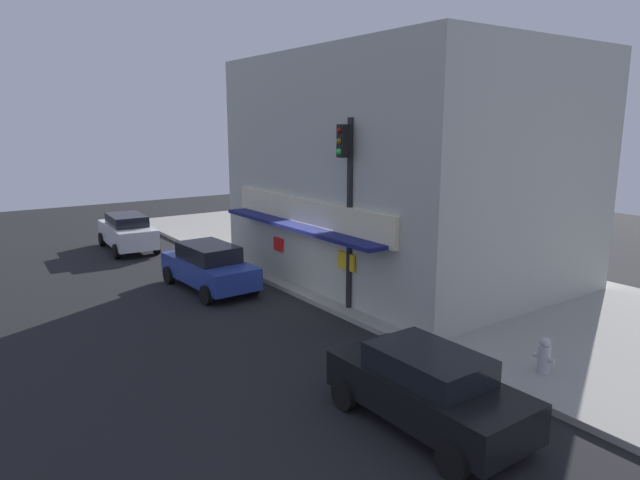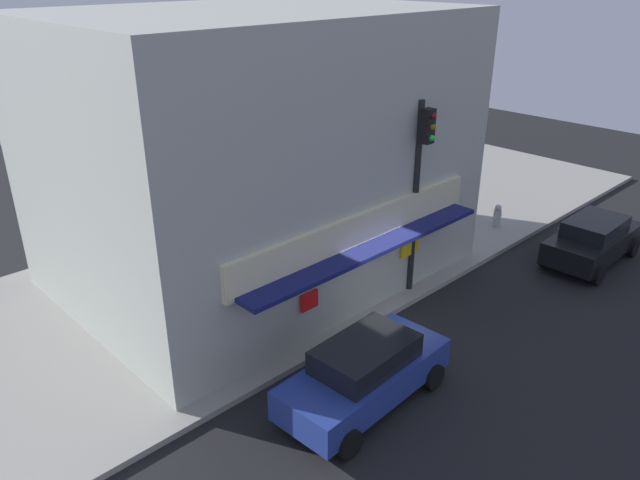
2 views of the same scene
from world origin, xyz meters
TOP-DOWN VIEW (x-y plane):
  - ground_plane at (0.00, 0.00)m, footprint 54.03×54.03m
  - sidewalk at (0.00, 5.01)m, footprint 36.02×10.02m
  - corner_building at (-0.38, 4.78)m, footprint 11.76×9.32m
  - traffic_light at (1.96, 0.43)m, footprint 0.32×0.58m
  - fire_hydrant at (8.22, 1.29)m, footprint 0.52×0.28m
  - trash_can at (3.04, 2.06)m, footprint 0.60×0.60m
  - pedestrian at (-1.06, 1.54)m, footprint 0.60×0.50m
  - parked_car_black at (8.13, -2.36)m, footprint 4.15×2.02m
  - parked_car_blue at (-2.85, -1.97)m, footprint 4.43×2.12m
  - parked_car_white at (-10.83, -2.45)m, footprint 4.46×2.14m

SIDE VIEW (x-z plane):
  - ground_plane at x=0.00m, z-range 0.00..0.00m
  - sidewalk at x=0.00m, z-range 0.00..0.16m
  - fire_hydrant at x=8.22m, z-range 0.15..1.00m
  - trash_can at x=3.04m, z-range 0.16..1.09m
  - parked_car_black at x=8.13m, z-range 0.03..1.58m
  - parked_car_blue at x=-2.85m, z-range 0.02..1.64m
  - parked_car_white at x=-10.83m, z-range 0.03..1.68m
  - pedestrian at x=-1.06m, z-range 0.27..2.06m
  - traffic_light at x=1.96m, z-range 0.95..6.72m
  - corner_building at x=-0.38m, z-range 0.16..8.16m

